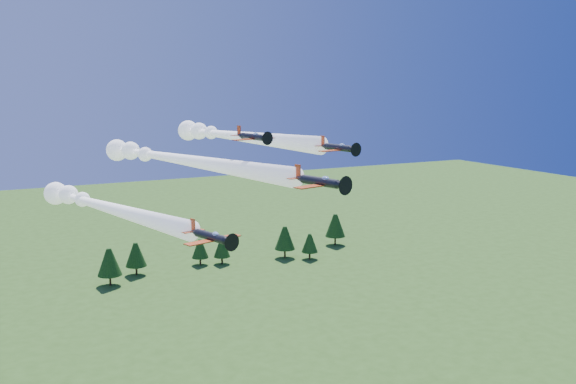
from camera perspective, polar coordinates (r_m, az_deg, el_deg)
name	(u,v)px	position (r m, az deg, el deg)	size (l,w,h in m)	color
plane_lead	(177,159)	(97.54, -9.83, 2.93)	(18.15, 54.56, 3.70)	black
plane_left	(102,206)	(97.45, -16.20, -1.18)	(17.48, 46.23, 3.70)	black
plane_right	(231,135)	(107.25, -5.06, 5.04)	(12.79, 46.81, 3.70)	black
plane_slot	(253,137)	(85.56, -3.17, 4.92)	(6.40, 7.03, 2.23)	black
treeline	(139,257)	(192.87, -13.10, -5.68)	(171.92, 21.54, 11.03)	#382314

